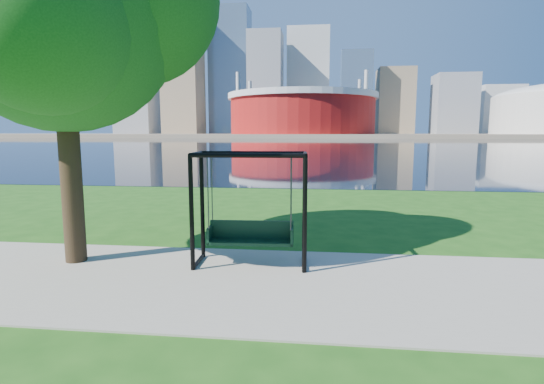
# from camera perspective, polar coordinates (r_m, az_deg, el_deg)

# --- Properties ---
(ground) EXTENTS (900.00, 900.00, 0.00)m
(ground) POSITION_cam_1_polar(r_m,az_deg,el_deg) (7.88, -0.56, -11.03)
(ground) COLOR #1E5114
(ground) RESTS_ON ground
(path) EXTENTS (120.00, 4.00, 0.03)m
(path) POSITION_cam_1_polar(r_m,az_deg,el_deg) (7.41, -1.05, -12.17)
(path) COLOR #9E937F
(path) RESTS_ON ground
(river) EXTENTS (900.00, 180.00, 0.02)m
(river) POSITION_cam_1_polar(r_m,az_deg,el_deg) (109.43, 6.17, 6.56)
(river) COLOR black
(river) RESTS_ON ground
(far_bank) EXTENTS (900.00, 228.00, 2.00)m
(far_bank) POSITION_cam_1_polar(r_m,az_deg,el_deg) (313.40, 6.50, 7.60)
(far_bank) COLOR #937F60
(far_bank) RESTS_ON ground
(stadium) EXTENTS (83.00, 83.00, 32.00)m
(stadium) POSITION_cam_1_polar(r_m,az_deg,el_deg) (242.92, 4.10, 10.67)
(stadium) COLOR maroon
(stadium) RESTS_ON far_bank
(skyline) EXTENTS (392.00, 66.00, 96.50)m
(skyline) POSITION_cam_1_polar(r_m,az_deg,el_deg) (328.52, 5.84, 13.72)
(skyline) COLOR gray
(skyline) RESTS_ON far_bank
(swing) EXTENTS (2.20, 1.03, 2.21)m
(swing) POSITION_cam_1_polar(r_m,az_deg,el_deg) (8.16, -2.89, -2.63)
(swing) COLOR black
(swing) RESTS_ON ground
(park_tree) EXTENTS (5.68, 5.13, 7.06)m
(park_tree) POSITION_cam_1_polar(r_m,az_deg,el_deg) (9.46, -26.71, 21.46)
(park_tree) COLOR black
(park_tree) RESTS_ON ground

